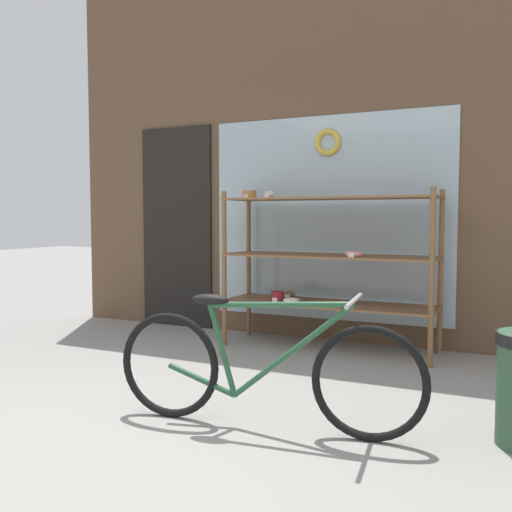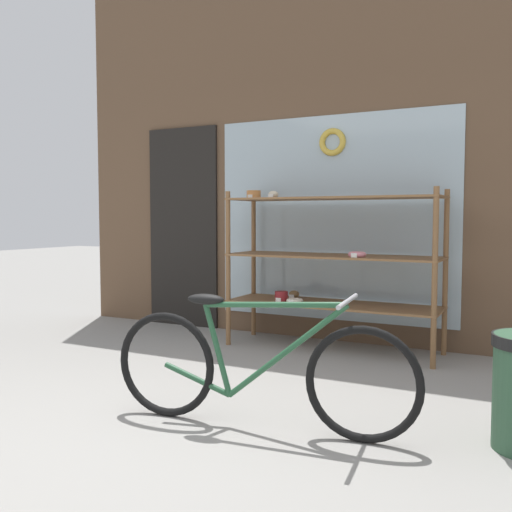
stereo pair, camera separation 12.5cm
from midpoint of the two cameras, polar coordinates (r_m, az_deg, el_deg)
The scene contains 4 objects.
ground_plane at distance 3.17m, azimuth -15.50°, elevation -17.69°, with size 30.00×30.00×0.00m, color gray.
storefront_facade at distance 5.53m, azimuth 4.38°, elevation 10.98°, with size 5.32×0.13×3.80m.
display_case at distance 5.00m, azimuth 6.26°, elevation 0.03°, with size 1.85×0.54×1.41m.
bicycle at distance 3.17m, azimuth -0.52°, elevation -11.19°, with size 1.75×0.46×0.74m.
Camera 1 is at (1.90, -2.24, 1.16)m, focal length 40.00 mm.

